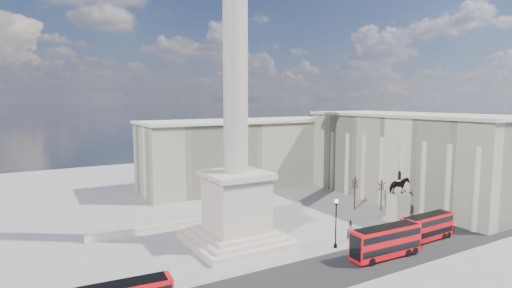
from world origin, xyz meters
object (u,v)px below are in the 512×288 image
Objects in this scene: pedestrian_walking at (348,235)px; pedestrian_crossing at (351,225)px; red_bus_c at (427,227)px; victorian_lamp at (336,219)px; nelsons_column at (236,158)px; equestrian_statue at (398,203)px; pedestrian_standing at (444,223)px; red_bus_b at (386,241)px.

pedestrian_crossing is at bearing 43.39° from pedestrian_walking.
victorian_lamp is at bearing 159.70° from red_bus_c.
nelsons_column reaches higher than equestrian_statue.
equestrian_statue is (4.74, 9.51, 1.02)m from red_bus_c.
nelsons_column is at bearing -28.15° from pedestrian_standing.
pedestrian_crossing is at bearing -36.46° from pedestrian_standing.
nelsons_column is 17.09m from victorian_lamp.
nelsons_column is 5.56× the size of equestrian_statue.
victorian_lamp is 3.96× the size of pedestrian_walking.
pedestrian_standing is (3.18, -7.02, -2.28)m from equestrian_statue.
victorian_lamp is at bearing 82.76° from pedestrian_crossing.
nelsons_column is 37.41m from pedestrian_standing.
pedestrian_standing is at bearing -10.76° from pedestrian_walking.
nelsons_column is 24.04m from red_bus_b.
nelsons_column is 4.94× the size of red_bus_c.
nelsons_column reaches higher than pedestrian_walking.
pedestrian_standing is at bearing -18.95° from nelsons_column.
red_bus_c is (25.58, -13.99, -10.79)m from nelsons_column.
victorian_lamp reaches higher than red_bus_b.
red_bus_b is 1.52× the size of victorian_lamp.
red_bus_c is 1.39× the size of victorian_lamp.
victorian_lamp reaches higher than pedestrian_walking.
red_bus_c is at bearing 8.28° from pedestrian_standing.
nelsons_column is 4.54× the size of red_bus_b.
equestrian_statue reaches higher than pedestrian_walking.
pedestrian_crossing is at bearing 178.36° from equestrian_statue.
equestrian_statue is 15.64m from pedestrian_walking.
pedestrian_standing is at bearing 15.80° from red_bus_c.
red_bus_b is at bearing -61.27° from victorian_lamp.
red_bus_c is 10.68m from equestrian_statue.
equestrian_statue reaches higher than pedestrian_standing.
pedestrian_walking is at bearing 90.14° from red_bus_b.
pedestrian_crossing is (19.25, -4.16, -12.08)m from nelsons_column.
red_bus_c is 6.05× the size of pedestrian_crossing.
nelsons_column is 27.23× the size of pedestrian_walking.
pedestrian_standing is 16.02m from pedestrian_crossing.
equestrian_statue is (15.37, 11.08, 0.83)m from red_bus_b.
red_bus_b is 18.97m from equestrian_statue.
nelsons_column is at bearing 171.60° from equestrian_statue.
victorian_lamp is at bearing -38.83° from nelsons_column.
pedestrian_crossing is at bearing 71.57° from red_bus_b.
pedestrian_crossing is at bearing 121.08° from red_bus_c.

